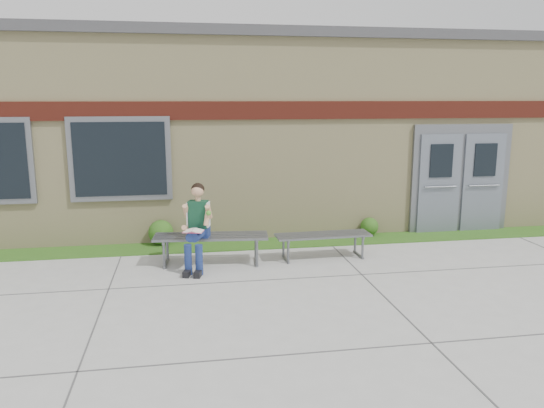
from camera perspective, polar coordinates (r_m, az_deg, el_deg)
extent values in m
plane|color=#9E9E99|center=(8.14, 4.06, -9.11)|extent=(80.00, 80.00, 0.00)
cube|color=#1C5115|center=(10.56, 0.74, -4.20)|extent=(16.00, 0.80, 0.02)
cube|color=beige|center=(13.55, -1.83, 7.79)|extent=(16.00, 6.00, 4.00)
cube|color=#3F3F42|center=(13.59, -1.89, 16.67)|extent=(16.20, 6.20, 0.20)
cube|color=maroon|center=(10.54, 0.41, 10.04)|extent=(16.00, 0.06, 0.35)
cube|color=slate|center=(10.49, -16.00, 4.67)|extent=(1.90, 0.08, 1.60)
cube|color=black|center=(10.45, -16.02, 4.65)|extent=(1.70, 0.04, 1.40)
cube|color=slate|center=(12.01, 19.58, 2.60)|extent=(2.20, 0.08, 2.30)
cube|color=slate|center=(11.74, 17.53, 2.05)|extent=(0.92, 0.06, 2.10)
cube|color=slate|center=(12.23, 21.71, 2.13)|extent=(0.92, 0.06, 2.10)
cube|color=slate|center=(9.23, -6.59, -3.48)|extent=(2.00, 0.73, 0.04)
cube|color=slate|center=(9.30, -11.39, -5.23)|extent=(0.10, 0.55, 0.45)
cube|color=slate|center=(9.37, -1.74, -4.87)|extent=(0.10, 0.55, 0.45)
cube|color=slate|center=(9.55, 5.51, -3.33)|extent=(1.72, 0.53, 0.03)
cube|color=slate|center=(9.46, 1.46, -4.89)|extent=(0.06, 0.48, 0.39)
cube|color=slate|center=(9.81, 9.36, -4.45)|extent=(0.06, 0.48, 0.39)
cube|color=navy|center=(9.15, -7.84, -3.00)|extent=(0.40, 0.33, 0.16)
cube|color=#0F391D|center=(9.05, -7.93, -1.10)|extent=(0.37, 0.28, 0.47)
sphere|color=tan|center=(8.97, -8.01, 1.41)|extent=(0.26, 0.26, 0.21)
sphere|color=black|center=(8.98, -7.98, 1.56)|extent=(0.27, 0.27, 0.22)
cylinder|color=navy|center=(8.92, -8.81, -3.27)|extent=(0.26, 0.45, 0.15)
cylinder|color=navy|center=(8.87, -7.67, -3.31)|extent=(0.26, 0.45, 0.15)
cylinder|color=navy|center=(8.78, -9.01, -5.93)|extent=(0.12, 0.12, 0.51)
cylinder|color=navy|center=(8.74, -7.85, -5.98)|extent=(0.12, 0.12, 0.51)
cube|color=black|center=(8.78, -9.09, -7.33)|extent=(0.17, 0.28, 0.10)
cube|color=black|center=(8.73, -7.92, -7.39)|extent=(0.17, 0.28, 0.10)
cylinder|color=tan|center=(9.03, -9.21, -0.78)|extent=(0.15, 0.24, 0.27)
cylinder|color=tan|center=(8.94, -6.83, -0.84)|extent=(0.15, 0.24, 0.27)
cube|color=white|center=(8.75, -8.45, -2.85)|extent=(0.36, 0.30, 0.02)
cube|color=#D6507F|center=(8.76, -8.45, -2.92)|extent=(0.36, 0.31, 0.01)
sphere|color=#4FA92D|center=(8.80, -6.84, -0.97)|extent=(0.09, 0.09, 0.09)
sphere|color=#1C5115|center=(10.58, -11.86, -3.00)|extent=(0.48, 0.48, 0.48)
sphere|color=#1C5115|center=(11.25, 10.43, -2.39)|extent=(0.37, 0.37, 0.37)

